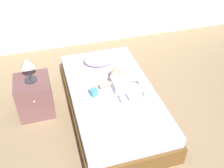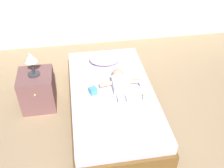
% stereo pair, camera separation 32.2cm
% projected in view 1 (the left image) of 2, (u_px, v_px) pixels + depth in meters
% --- Properties ---
extents(ground_plane, '(8.00, 8.00, 0.00)m').
position_uv_depth(ground_plane, '(143.00, 168.00, 2.95)').
color(ground_plane, tan).
extents(bed, '(1.12, 2.09, 0.40)m').
position_uv_depth(bed, '(112.00, 101.00, 3.53)').
color(bed, brown).
rests_on(bed, ground_plane).
extents(pillow, '(0.48, 0.34, 0.15)m').
position_uv_depth(pillow, '(100.00, 59.00, 3.85)').
color(pillow, silver).
rests_on(pillow, bed).
extents(baby, '(0.55, 0.58, 0.16)m').
position_uv_depth(baby, '(119.00, 82.00, 3.43)').
color(baby, white).
rests_on(baby, bed).
extents(toothbrush, '(0.02, 0.15, 0.02)m').
position_uv_depth(toothbrush, '(136.00, 80.00, 3.56)').
color(toothbrush, blue).
rests_on(toothbrush, bed).
extents(nightstand, '(0.46, 0.49, 0.53)m').
position_uv_depth(nightstand, '(35.00, 96.00, 3.51)').
color(nightstand, brown).
rests_on(nightstand, ground_plane).
extents(lamp, '(0.18, 0.18, 0.34)m').
position_uv_depth(lamp, '(27.00, 65.00, 3.19)').
color(lamp, '#333338').
rests_on(lamp, nightstand).
extents(toy_block, '(0.11, 0.11, 0.09)m').
position_uv_depth(toy_block, '(94.00, 92.00, 3.30)').
color(toy_block, '#48A3D0').
rests_on(toy_block, bed).
extents(baby_bottle, '(0.06, 0.09, 0.07)m').
position_uv_depth(baby_bottle, '(145.00, 94.00, 3.30)').
color(baby_bottle, white).
rests_on(baby_bottle, bed).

